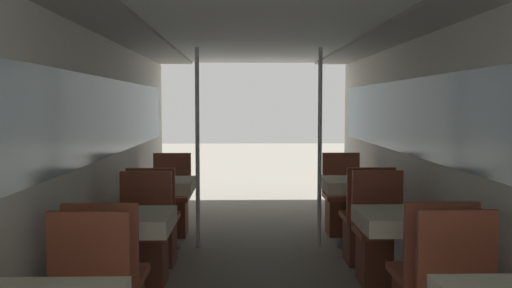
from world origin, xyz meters
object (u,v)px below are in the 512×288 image
object	(u,v)px
chair_left_far_1	(143,250)
support_pole_left_2	(198,149)
dining_table_left_1	(128,229)
chair_left_far_2	(171,210)
chair_right_far_2	(343,209)
dining_table_right_1	(403,228)
chair_left_near_2	(154,234)
support_pole_right_2	(320,148)
chair_right_near_2	(366,233)
chair_right_far_1	(382,249)
dining_table_right_2	(354,190)
dining_table_left_2	(163,191)

from	to	relation	value
chair_left_far_1	support_pole_left_2	xyz separation A→B (m)	(0.36, 1.20, 0.74)
dining_table_left_1	support_pole_left_2	world-z (taller)	support_pole_left_2
chair_left_far_2	chair_right_far_2	world-z (taller)	same
dining_table_right_1	chair_left_near_2	bearing A→B (deg)	148.66
dining_table_left_1	chair_left_far_2	bearing A→B (deg)	90.00
chair_right_far_2	support_pole_right_2	bearing A→B (deg)	59.58
dining_table_left_1	chair_right_near_2	xyz separation A→B (m)	(1.97, 1.20, -0.31)
dining_table_left_1	dining_table_right_1	world-z (taller)	same
chair_left_near_2	chair_right_far_1	world-z (taller)	same
dining_table_left_1	dining_table_right_2	bearing A→B (deg)	42.54
chair_left_far_1	support_pole_left_2	world-z (taller)	support_pole_left_2
chair_left_far_1	chair_right_near_2	world-z (taller)	same
support_pole_left_2	chair_right_far_2	distance (m)	1.87
chair_right_far_1	chair_right_near_2	distance (m)	0.59
dining_table_right_1	support_pole_right_2	size ratio (longest dim) A/B	0.35
dining_table_right_2	chair_right_near_2	xyz separation A→B (m)	(0.00, -0.61, -0.31)
dining_table_left_1	chair_right_far_1	xyz separation A→B (m)	(1.97, 0.61, -0.31)
support_pole_right_2	chair_left_far_1	bearing A→B (deg)	-143.36
chair_right_far_2	chair_left_near_2	bearing A→B (deg)	31.69
dining_table_right_1	dining_table_left_2	bearing A→B (deg)	137.46
dining_table_left_1	chair_left_far_1	world-z (taller)	chair_left_far_1
dining_table_left_2	chair_right_near_2	xyz separation A→B (m)	(1.97, -0.61, -0.31)
dining_table_right_2	chair_right_near_2	distance (m)	0.68
chair_left_near_2	chair_left_far_2	size ratio (longest dim) A/B	1.00
dining_table_left_1	dining_table_right_2	size ratio (longest dim) A/B	1.00
dining_table_left_2	chair_right_far_2	xyz separation A→B (m)	(1.97, 0.61, -0.31)
chair_left_far_1	dining_table_left_2	world-z (taller)	chair_left_far_1
chair_left_near_2	chair_right_far_1	bearing A→B (deg)	-16.71
dining_table_left_1	chair_left_far_1	size ratio (longest dim) A/B	0.78
support_pole_left_2	chair_right_near_2	size ratio (longest dim) A/B	2.24
chair_left_far_2	chair_right_far_1	world-z (taller)	same
chair_right_far_1	dining_table_left_2	bearing A→B (deg)	-31.34
dining_table_right_1	chair_left_far_2	bearing A→B (deg)	129.20
support_pole_left_2	dining_table_right_1	bearing A→B (deg)	-48.26
support_pole_left_2	chair_right_near_2	xyz separation A→B (m)	(1.61, -0.61, -0.74)
chair_right_near_2	chair_left_far_2	bearing A→B (deg)	148.31
chair_left_far_1	dining_table_right_2	distance (m)	2.32
chair_left_far_2	dining_table_right_2	bearing A→B (deg)	162.85
dining_table_left_1	chair_right_far_1	world-z (taller)	chair_right_far_1
chair_left_near_2	support_pole_right_2	xyz separation A→B (m)	(1.61, 0.61, 0.74)
chair_right_near_2	support_pole_right_2	world-z (taller)	support_pole_right_2
chair_right_far_2	support_pole_right_2	size ratio (longest dim) A/B	0.45
chair_left_far_1	dining_table_right_1	world-z (taller)	chair_left_far_1
chair_left_far_1	support_pole_right_2	size ratio (longest dim) A/B	0.45
chair_left_far_1	dining_table_right_1	size ratio (longest dim) A/B	1.29
chair_right_far_2	support_pole_left_2	bearing A→B (deg)	20.66
dining_table_left_1	chair_right_far_1	distance (m)	2.08
dining_table_left_1	chair_right_far_2	xyz separation A→B (m)	(1.97, 2.41, -0.31)
chair_left_far_2	dining_table_right_1	size ratio (longest dim) A/B	1.29
dining_table_left_2	support_pole_left_2	world-z (taller)	support_pole_left_2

